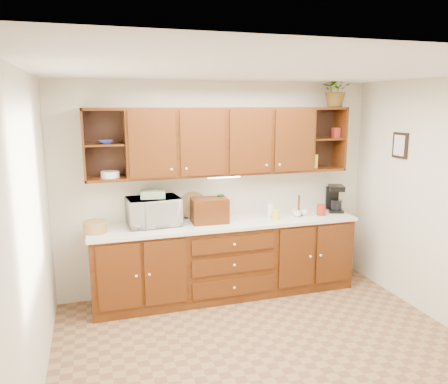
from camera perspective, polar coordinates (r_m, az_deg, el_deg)
floor at (r=4.40m, az=6.28°, el=-20.62°), size 4.00×4.00×0.00m
ceiling at (r=3.74m, az=7.18°, el=15.48°), size 4.00×4.00×0.00m
back_wall at (r=5.48m, az=-0.67°, el=0.60°), size 4.00×0.00×4.00m
left_wall at (r=3.59m, az=-24.15°, el=-6.27°), size 0.00×3.50×3.50m
base_cabinets at (r=5.43m, az=0.26°, el=-8.83°), size 3.20×0.60×0.90m
countertop at (r=5.27m, az=0.30°, el=-4.07°), size 3.24×0.64×0.04m
upper_cabinets at (r=5.24m, az=-0.08°, el=6.66°), size 3.20×0.33×0.80m
undercabinet_light at (r=5.24m, az=-0.01°, el=2.00°), size 0.40×0.05×0.02m
framed_picture at (r=5.57m, az=22.02°, el=5.67°), size 0.03×0.24×0.30m
wicker_basket at (r=5.01m, az=-16.52°, el=-4.40°), size 0.30×0.30×0.13m
microwave at (r=5.13m, az=-9.20°, el=-2.52°), size 0.63×0.45×0.33m
towel_stack at (r=5.09m, az=-9.27°, el=-0.27°), size 0.30×0.24×0.08m
wine_bottle at (r=5.27m, az=-0.47°, el=-2.05°), size 0.09×0.09×0.32m
woven_tray at (r=5.41m, az=-4.05°, el=-3.38°), size 0.35×0.16×0.34m
bread_box at (r=5.18m, az=-1.88°, el=-2.43°), size 0.43×0.28×0.30m
mug_tree at (r=5.61m, az=9.72°, el=-2.64°), size 0.23×0.23×0.27m
canister_red at (r=5.68m, az=12.57°, el=-2.29°), size 0.13×0.13×0.14m
canister_white at (r=5.48m, az=6.09°, el=-2.44°), size 0.09×0.09×0.16m
canister_yellow at (r=5.39m, az=6.77°, el=-2.97°), size 0.11×0.11×0.11m
coffee_maker at (r=5.91m, az=14.28°, el=-0.85°), size 0.26×0.30×0.35m
bowl_stack at (r=4.99m, az=-15.19°, el=6.32°), size 0.17×0.17×0.04m
plate_stack at (r=5.05m, az=-14.66°, el=2.24°), size 0.23×0.23×0.07m
pantry_box_yellow at (r=5.74m, az=11.63°, el=3.95°), size 0.12×0.11×0.17m
pantry_box_red at (r=5.84m, az=14.42°, el=7.51°), size 0.09×0.08×0.13m
potted_plant at (r=5.80m, az=14.45°, el=12.84°), size 0.41×0.37×0.43m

